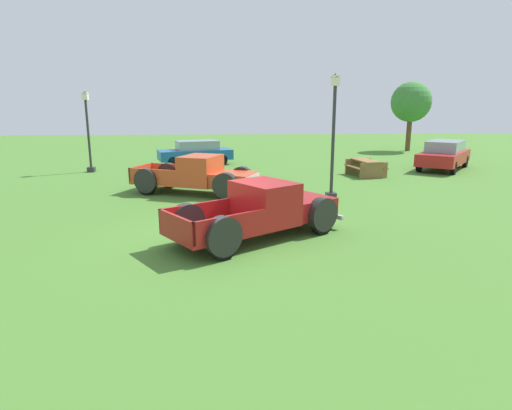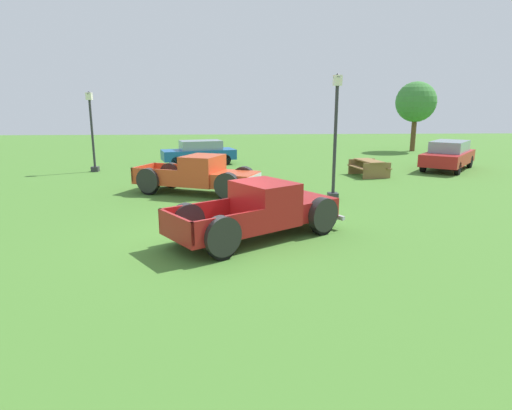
{
  "view_description": "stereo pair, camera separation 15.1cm",
  "coord_description": "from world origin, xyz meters",
  "px_view_note": "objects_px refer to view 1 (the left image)",
  "views": [
    {
      "loc": [
        0.25,
        -11.09,
        3.47
      ],
      "look_at": [
        0.98,
        -0.08,
        0.9
      ],
      "focal_mm": 30.64,
      "sensor_mm": 36.0,
      "label": 1
    },
    {
      "loc": [
        0.4,
        -11.1,
        3.47
      ],
      "look_at": [
        0.98,
        -0.08,
        0.9
      ],
      "focal_mm": 30.64,
      "sensor_mm": 36.0,
      "label": 2
    }
  ],
  "objects_px": {
    "sedan_distant_a": "(196,152)",
    "lamp_post_far": "(333,135)",
    "sedan_distant_b": "(444,154)",
    "pickup_truck_behind_left": "(202,176)",
    "oak_tree_east": "(411,102)",
    "pickup_truck_foreground": "(266,210)",
    "picnic_table": "(366,166)",
    "lamp_post_near": "(88,130)"
  },
  "relations": [
    {
      "from": "pickup_truck_behind_left",
      "to": "sedan_distant_a",
      "type": "bearing_deg",
      "value": 95.54
    },
    {
      "from": "pickup_truck_foreground",
      "to": "lamp_post_far",
      "type": "relative_size",
      "value": 1.1
    },
    {
      "from": "sedan_distant_a",
      "to": "oak_tree_east",
      "type": "height_order",
      "value": "oak_tree_east"
    },
    {
      "from": "sedan_distant_b",
      "to": "pickup_truck_behind_left",
      "type": "bearing_deg",
      "value": -155.11
    },
    {
      "from": "lamp_post_near",
      "to": "picnic_table",
      "type": "relative_size",
      "value": 2.01
    },
    {
      "from": "sedan_distant_b",
      "to": "picnic_table",
      "type": "height_order",
      "value": "sedan_distant_b"
    },
    {
      "from": "sedan_distant_a",
      "to": "sedan_distant_b",
      "type": "distance_m",
      "value": 13.76
    },
    {
      "from": "sedan_distant_a",
      "to": "picnic_table",
      "type": "relative_size",
      "value": 2.2
    },
    {
      "from": "pickup_truck_foreground",
      "to": "sedan_distant_b",
      "type": "relative_size",
      "value": 1.04
    },
    {
      "from": "sedan_distant_a",
      "to": "lamp_post_near",
      "type": "bearing_deg",
      "value": -154.82
    },
    {
      "from": "pickup_truck_behind_left",
      "to": "picnic_table",
      "type": "xyz_separation_m",
      "value": [
        7.76,
        4.0,
        -0.23
      ]
    },
    {
      "from": "lamp_post_far",
      "to": "oak_tree_east",
      "type": "bearing_deg",
      "value": 59.4
    },
    {
      "from": "pickup_truck_foreground",
      "to": "sedan_distant_a",
      "type": "relative_size",
      "value": 1.11
    },
    {
      "from": "lamp_post_far",
      "to": "oak_tree_east",
      "type": "relative_size",
      "value": 0.89
    },
    {
      "from": "sedan_distant_a",
      "to": "pickup_truck_foreground",
      "type": "bearing_deg",
      "value": -78.82
    },
    {
      "from": "sedan_distant_a",
      "to": "lamp_post_far",
      "type": "distance_m",
      "value": 11.49
    },
    {
      "from": "pickup_truck_foreground",
      "to": "lamp_post_far",
      "type": "distance_m",
      "value": 5.51
    },
    {
      "from": "pickup_truck_behind_left",
      "to": "picnic_table",
      "type": "bearing_deg",
      "value": 27.24
    },
    {
      "from": "pickup_truck_foreground",
      "to": "pickup_truck_behind_left",
      "type": "bearing_deg",
      "value": 109.37
    },
    {
      "from": "pickup_truck_foreground",
      "to": "oak_tree_east",
      "type": "distance_m",
      "value": 24.58
    },
    {
      "from": "sedan_distant_a",
      "to": "picnic_table",
      "type": "xyz_separation_m",
      "value": [
        8.6,
        -4.65,
        -0.23
      ]
    },
    {
      "from": "lamp_post_near",
      "to": "picnic_table",
      "type": "height_order",
      "value": "lamp_post_near"
    },
    {
      "from": "sedan_distant_a",
      "to": "oak_tree_east",
      "type": "xyz_separation_m",
      "value": [
        15.4,
        6.61,
        2.84
      ]
    },
    {
      "from": "lamp_post_near",
      "to": "lamp_post_far",
      "type": "distance_m",
      "value": 13.18
    },
    {
      "from": "pickup_truck_behind_left",
      "to": "lamp_post_far",
      "type": "bearing_deg",
      "value": -14.34
    },
    {
      "from": "oak_tree_east",
      "to": "lamp_post_far",
      "type": "bearing_deg",
      "value": -120.6
    },
    {
      "from": "sedan_distant_a",
      "to": "lamp_post_far",
      "type": "relative_size",
      "value": 0.99
    },
    {
      "from": "oak_tree_east",
      "to": "picnic_table",
      "type": "bearing_deg",
      "value": -121.09
    },
    {
      "from": "sedan_distant_b",
      "to": "lamp_post_far",
      "type": "bearing_deg",
      "value": -137.83
    },
    {
      "from": "pickup_truck_foreground",
      "to": "picnic_table",
      "type": "relative_size",
      "value": 2.43
    },
    {
      "from": "picnic_table",
      "to": "lamp_post_near",
      "type": "bearing_deg",
      "value": 171.03
    },
    {
      "from": "pickup_truck_foreground",
      "to": "lamp_post_near",
      "type": "distance_m",
      "value": 14.41
    },
    {
      "from": "pickup_truck_foreground",
      "to": "picnic_table",
      "type": "xyz_separation_m",
      "value": [
        5.77,
        9.66,
        -0.21
      ]
    },
    {
      "from": "pickup_truck_behind_left",
      "to": "picnic_table",
      "type": "relative_size",
      "value": 2.58
    },
    {
      "from": "sedan_distant_b",
      "to": "lamp_post_near",
      "type": "height_order",
      "value": "lamp_post_near"
    },
    {
      "from": "lamp_post_far",
      "to": "picnic_table",
      "type": "relative_size",
      "value": 2.22
    },
    {
      "from": "lamp_post_near",
      "to": "oak_tree_east",
      "type": "bearing_deg",
      "value": 23.74
    },
    {
      "from": "pickup_truck_foreground",
      "to": "sedan_distant_b",
      "type": "distance_m",
      "value": 15.69
    },
    {
      "from": "lamp_post_far",
      "to": "pickup_truck_behind_left",
      "type": "bearing_deg",
      "value": 165.66
    },
    {
      "from": "sedan_distant_a",
      "to": "picnic_table",
      "type": "height_order",
      "value": "sedan_distant_a"
    },
    {
      "from": "pickup_truck_behind_left",
      "to": "lamp_post_near",
      "type": "height_order",
      "value": "lamp_post_near"
    },
    {
      "from": "pickup_truck_foreground",
      "to": "sedan_distant_a",
      "type": "bearing_deg",
      "value": 101.18
    }
  ]
}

